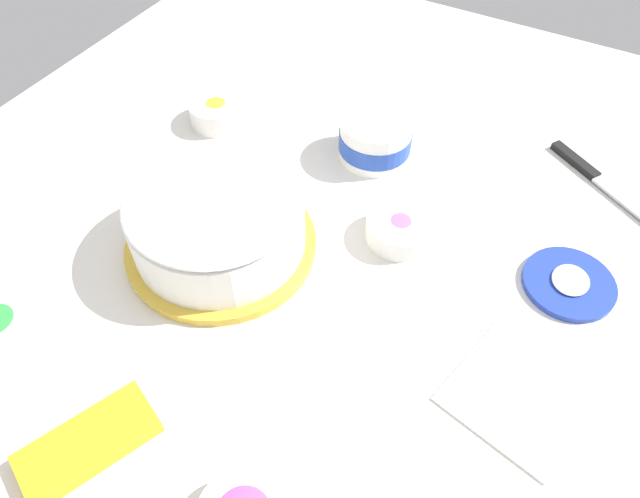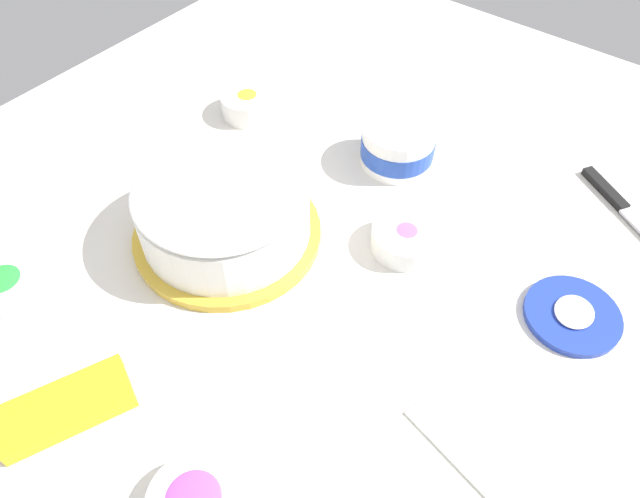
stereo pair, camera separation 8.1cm
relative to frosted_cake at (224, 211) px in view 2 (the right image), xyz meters
The scene contains 10 objects.
ground_plane 0.23m from the frosted_cake, 106.23° to the left, with size 1.54×1.54×0.00m, color silver.
frosted_cake is the anchor object (origin of this frame).
frosting_tub 0.31m from the frosted_cake, 160.46° to the left, with size 0.12×0.12×0.07m.
frosting_tub_lid 0.49m from the frosted_cake, 111.00° to the left, with size 0.13×0.13×0.02m.
spreading_knife 0.61m from the frosted_cake, 132.74° to the left, with size 0.14×0.21×0.01m.
sprinkle_bowl_yellow 0.30m from the frosted_cake, 143.37° to the right, with size 0.10×0.10×0.04m.
sprinkle_bowl_green 0.31m from the frosted_cake, 31.98° to the right, with size 0.09×0.09×0.04m.
sprinkle_bowl_pink 0.26m from the frosted_cake, 123.50° to the left, with size 0.10×0.10×0.04m.
candy_box_upper 0.32m from the frosted_cake, ahead, with size 0.15×0.07×0.02m, color yellow.
paper_napkin 0.45m from the frosted_cake, 87.57° to the left, with size 0.15×0.15×0.01m, color white.
Camera 2 is at (0.44, 0.25, 0.65)m, focal length 33.02 mm.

